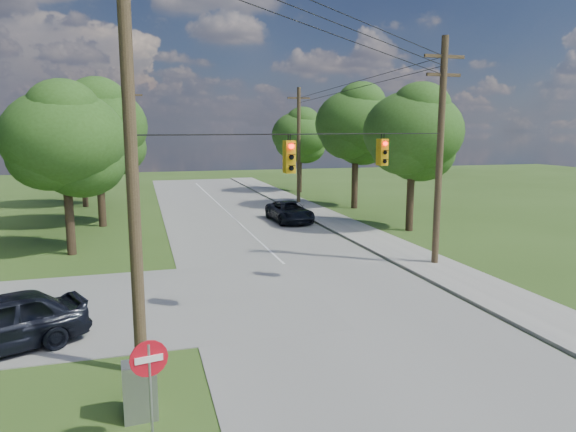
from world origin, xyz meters
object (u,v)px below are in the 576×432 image
object	(u,v)px
pole_north_w	(132,146)
control_cabinet	(140,391)
pole_sw	(130,134)
pole_ne	(440,149)
pole_north_e	(299,145)
do_not_enter_sign	(149,370)
car_main_north	(290,212)

from	to	relation	value
pole_north_w	control_cabinet	bearing A→B (deg)	-89.33
pole_sw	control_cabinet	size ratio (longest dim) A/B	9.20
control_cabinet	pole_ne	bearing A→B (deg)	32.53
pole_north_e	do_not_enter_sign	size ratio (longest dim) A/B	4.40
car_main_north	pole_north_e	bearing A→B (deg)	66.97
control_cabinet	do_not_enter_sign	bearing A→B (deg)	-82.79
pole_north_e	pole_north_w	bearing A→B (deg)	180.00
pole_north_w	car_main_north	size ratio (longest dim) A/B	1.96
pole_ne	pole_north_e	distance (m)	22.00
pole_ne	car_main_north	bearing A→B (deg)	104.52
control_cabinet	car_main_north	bearing A→B (deg)	62.56
car_main_north	control_cabinet	world-z (taller)	car_main_north
pole_sw	control_cabinet	world-z (taller)	pole_sw
pole_sw	pole_north_w	size ratio (longest dim) A/B	1.20
pole_north_e	pole_north_w	world-z (taller)	same
pole_north_w	control_cabinet	world-z (taller)	pole_north_w
car_main_north	do_not_enter_sign	world-z (taller)	do_not_enter_sign
pole_north_e	car_main_north	distance (m)	10.47
pole_ne	pole_north_e	size ratio (longest dim) A/B	1.05
pole_north_e	do_not_enter_sign	distance (m)	35.83
control_cabinet	pole_sw	bearing A→B (deg)	85.59
pole_north_e	control_cabinet	bearing A→B (deg)	-112.97
pole_sw	pole_north_e	xyz separation A→B (m)	(13.50, 29.60, -1.10)
car_main_north	pole_ne	bearing A→B (deg)	-77.54
pole_ne	pole_sw	bearing A→B (deg)	-150.62
pole_sw	do_not_enter_sign	xyz separation A→B (m)	(0.20, -3.48, -4.56)
car_main_north	do_not_enter_sign	size ratio (longest dim) A/B	2.25
pole_ne	do_not_enter_sign	distance (m)	17.73
pole_north_e	car_main_north	world-z (taller)	pole_north_e
pole_sw	car_main_north	xyz separation A→B (m)	(10.10, 20.73, -5.49)
pole_north_e	car_main_north	bearing A→B (deg)	-110.97
do_not_enter_sign	control_cabinet	bearing A→B (deg)	89.95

